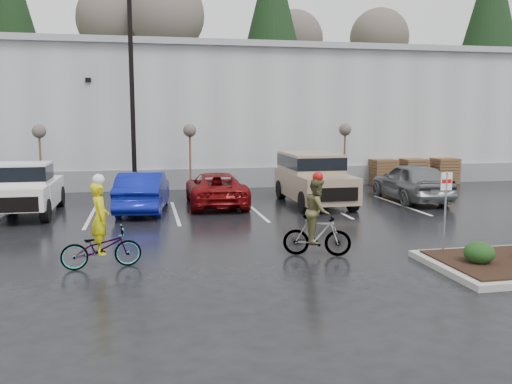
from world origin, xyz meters
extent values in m
plane|color=black|center=(0.00, 0.00, 0.00)|extent=(120.00, 120.00, 0.00)
cube|color=#A2A5A7|center=(0.00, 22.00, 3.50)|extent=(60.00, 15.00, 7.00)
cube|color=slate|center=(0.00, 14.45, 0.50)|extent=(60.00, 0.12, 1.00)
cube|color=#999B9E|center=(0.00, 22.00, 7.05)|extent=(60.50, 15.50, 0.30)
cube|color=#243A18|center=(0.00, 45.00, 3.00)|extent=(80.00, 25.00, 6.00)
cylinder|color=black|center=(-4.00, 12.00, 4.50)|extent=(0.20, 0.20, 9.00)
cylinder|color=#4D3A1F|center=(-8.00, 13.00, 1.40)|extent=(0.10, 0.10, 2.80)
sphere|color=#49413A|center=(-8.00, 13.00, 2.90)|extent=(0.60, 0.60, 0.60)
cylinder|color=#4D3A1F|center=(-1.50, 13.00, 1.40)|extent=(0.10, 0.10, 2.80)
sphere|color=#49413A|center=(-1.50, 13.00, 2.90)|extent=(0.60, 0.60, 0.60)
cylinder|color=#4D3A1F|center=(6.00, 13.00, 1.40)|extent=(0.10, 0.10, 2.80)
sphere|color=#49413A|center=(6.00, 13.00, 2.90)|extent=(0.60, 0.60, 0.60)
cube|color=#4D3A1F|center=(8.50, 14.00, 0.68)|extent=(1.20, 1.20, 1.35)
cube|color=#4D3A1F|center=(10.20, 14.00, 0.68)|extent=(1.20, 1.20, 1.35)
cube|color=#4D3A1F|center=(12.00, 14.00, 0.68)|extent=(1.20, 1.20, 1.35)
ellipsoid|color=#193813|center=(4.00, -1.00, 0.41)|extent=(0.70, 0.70, 0.52)
cylinder|color=gray|center=(3.80, 0.20, 1.10)|extent=(0.05, 0.05, 2.20)
cube|color=white|center=(3.80, 0.20, 1.95)|extent=(0.30, 0.02, 0.45)
cube|color=red|center=(3.80, 0.19, 1.95)|extent=(0.26, 0.02, 0.10)
imported|color=#0C178E|center=(-3.64, 8.59, 0.76)|extent=(2.15, 4.76, 1.52)
imported|color=maroon|center=(-0.80, 9.41, 0.67)|extent=(2.36, 4.88, 1.34)
imported|color=slate|center=(7.41, 8.88, 0.81)|extent=(2.07, 4.83, 1.63)
imported|color=#3F3F44|center=(-4.62, 0.97, 0.48)|extent=(1.91, 0.88, 0.97)
imported|color=#D9CD0C|center=(-4.62, 0.97, 1.20)|extent=(0.48, 0.66, 1.69)
sphere|color=silver|center=(-4.62, 0.97, 2.10)|extent=(0.28, 0.28, 0.28)
imported|color=#3F3F44|center=(0.71, 1.02, 0.52)|extent=(1.74, 1.00, 1.05)
imported|color=brown|center=(0.71, 1.02, 1.17)|extent=(0.67, 0.90, 1.65)
sphere|color=#990C0C|center=(0.71, 1.02, 2.04)|extent=(0.27, 0.27, 0.27)
camera|label=1|loc=(-3.56, -11.94, 3.57)|focal=38.00mm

